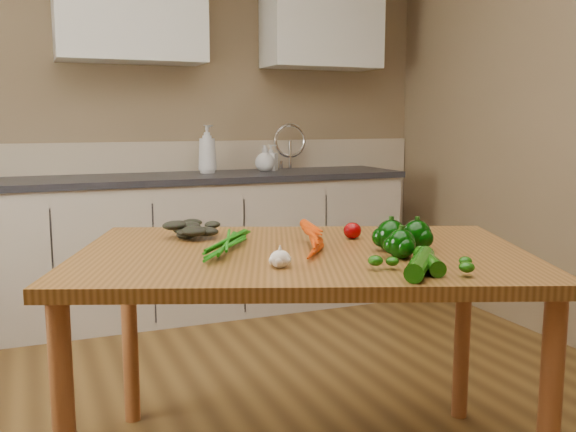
% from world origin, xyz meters
% --- Properties ---
extents(room, '(4.04, 5.04, 2.64)m').
position_xyz_m(room, '(0.00, 0.17, 1.25)').
color(room, brown).
rests_on(room, ground).
extents(counter_run, '(2.84, 0.64, 1.14)m').
position_xyz_m(counter_run, '(0.21, 2.19, 0.46)').
color(counter_run, '#B3A595').
rests_on(counter_run, ground).
extents(upper_cabinets, '(2.15, 0.35, 0.70)m').
position_xyz_m(upper_cabinets, '(0.51, 2.32, 1.95)').
color(upper_cabinets, silver).
rests_on(upper_cabinets, room).
extents(table, '(1.76, 1.45, 0.81)m').
position_xyz_m(table, '(0.11, 0.14, 0.72)').
color(table, brown).
rests_on(table, ground).
extents(soap_bottle_a, '(0.17, 0.17, 0.31)m').
position_xyz_m(soap_bottle_a, '(0.35, 2.25, 1.06)').
color(soap_bottle_a, silver).
rests_on(soap_bottle_a, counter_run).
extents(soap_bottle_b, '(0.11, 0.11, 0.18)m').
position_xyz_m(soap_bottle_b, '(0.81, 2.30, 0.99)').
color(soap_bottle_b, silver).
rests_on(soap_bottle_b, counter_run).
extents(soap_bottle_c, '(0.15, 0.15, 0.17)m').
position_xyz_m(soap_bottle_c, '(0.76, 2.27, 0.99)').
color(soap_bottle_c, silver).
rests_on(soap_bottle_c, counter_run).
extents(carrot_bunch, '(0.34, 0.30, 0.08)m').
position_xyz_m(carrot_bunch, '(0.05, 0.16, 0.85)').
color(carrot_bunch, '#CA3804').
rests_on(carrot_bunch, table).
extents(leafy_greens, '(0.22, 0.19, 0.11)m').
position_xyz_m(leafy_greens, '(-0.18, 0.50, 0.86)').
color(leafy_greens, black).
rests_on(leafy_greens, table).
extents(garlic_bulb, '(0.06, 0.06, 0.05)m').
position_xyz_m(garlic_bulb, '(-0.06, -0.07, 0.84)').
color(garlic_bulb, white).
rests_on(garlic_bulb, table).
extents(pepper_a, '(0.10, 0.10, 0.10)m').
position_xyz_m(pepper_a, '(0.38, 0.01, 0.86)').
color(pepper_a, black).
rests_on(pepper_a, table).
extents(pepper_b, '(0.10, 0.10, 0.10)m').
position_xyz_m(pepper_b, '(0.47, -0.01, 0.86)').
color(pepper_b, black).
rests_on(pepper_b, table).
extents(pepper_c, '(0.09, 0.09, 0.09)m').
position_xyz_m(pepper_c, '(0.35, -0.10, 0.86)').
color(pepper_c, black).
rests_on(pepper_c, table).
extents(tomato_a, '(0.07, 0.07, 0.06)m').
position_xyz_m(tomato_a, '(0.36, 0.26, 0.84)').
color(tomato_a, '#7F0204').
rests_on(tomato_a, table).
extents(tomato_b, '(0.07, 0.07, 0.07)m').
position_xyz_m(tomato_b, '(0.51, 0.21, 0.84)').
color(tomato_b, '#DD5705').
rests_on(tomato_b, table).
extents(tomato_c, '(0.07, 0.07, 0.07)m').
position_xyz_m(tomato_c, '(0.56, 0.11, 0.84)').
color(tomato_c, '#DD5705').
rests_on(tomato_c, table).
extents(zucchini_a, '(0.12, 0.22, 0.05)m').
position_xyz_m(zucchini_a, '(0.34, -0.26, 0.83)').
color(zucchini_a, '#114607').
rests_on(zucchini_a, table).
extents(zucchini_b, '(0.21, 0.23, 0.06)m').
position_xyz_m(zucchini_b, '(0.29, -0.29, 0.84)').
color(zucchini_b, '#114607').
rests_on(zucchini_b, table).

